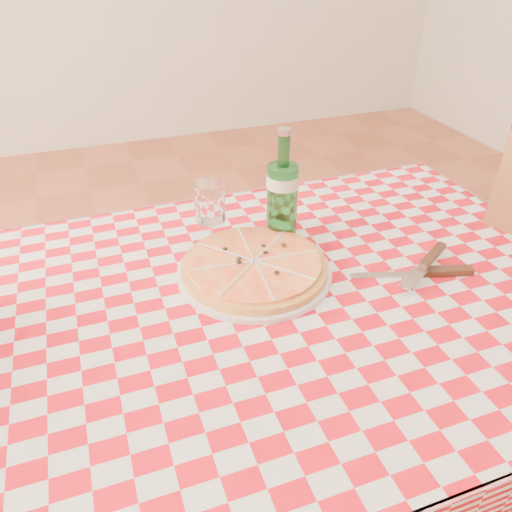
# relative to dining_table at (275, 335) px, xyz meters

# --- Properties ---
(dining_table) EXTENTS (1.20, 0.80, 0.75)m
(dining_table) POSITION_rel_dining_table_xyz_m (0.00, 0.00, 0.00)
(dining_table) COLOR brown
(dining_table) RESTS_ON ground
(tablecloth) EXTENTS (1.30, 0.90, 0.01)m
(tablecloth) POSITION_rel_dining_table_xyz_m (0.00, 0.00, 0.09)
(tablecloth) COLOR #A80A17
(tablecloth) RESTS_ON dining_table
(pizza_plate) EXTENTS (0.33, 0.33, 0.04)m
(pizza_plate) POSITION_rel_dining_table_xyz_m (-0.01, 0.08, 0.12)
(pizza_plate) COLOR #CD8A44
(pizza_plate) RESTS_ON tablecloth
(water_bottle) EXTENTS (0.08, 0.08, 0.25)m
(water_bottle) POSITION_rel_dining_table_xyz_m (0.09, 0.20, 0.23)
(water_bottle) COLOR #186324
(water_bottle) RESTS_ON tablecloth
(wine_glass) EXTENTS (0.08, 0.08, 0.16)m
(wine_glass) POSITION_rel_dining_table_xyz_m (-0.07, 0.20, 0.18)
(wine_glass) COLOR white
(wine_glass) RESTS_ON tablecloth
(cutlery) EXTENTS (0.31, 0.27, 0.03)m
(cutlery) POSITION_rel_dining_table_xyz_m (0.30, -0.03, 0.11)
(cutlery) COLOR silver
(cutlery) RESTS_ON tablecloth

